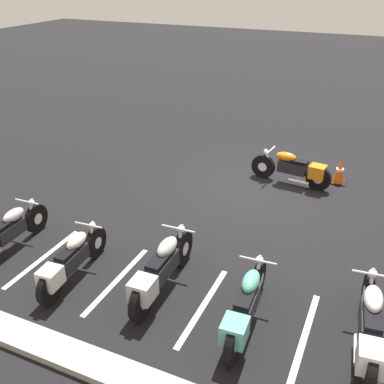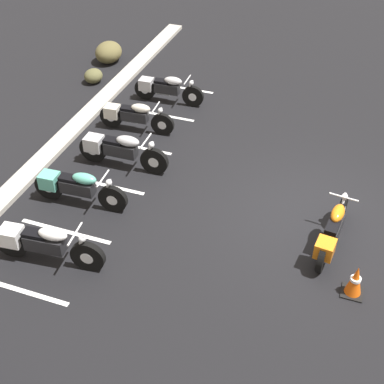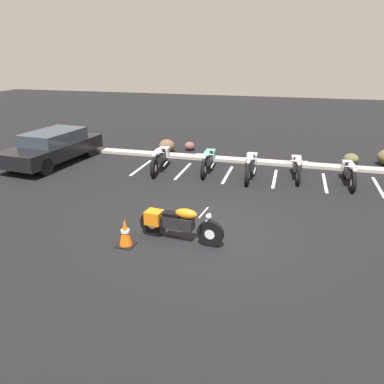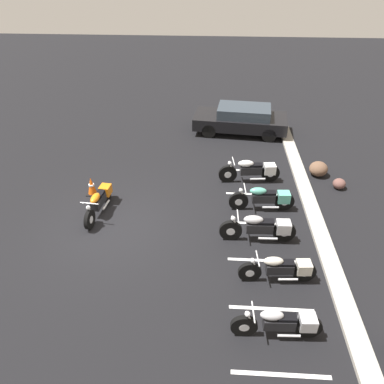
{
  "view_description": "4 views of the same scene",
  "coord_description": "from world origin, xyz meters",
  "px_view_note": "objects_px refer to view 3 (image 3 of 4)",
  "views": [
    {
      "loc": [
        -2.69,
        10.09,
        5.15
      ],
      "look_at": [
        0.79,
        2.35,
        0.82
      ],
      "focal_mm": 42.0,
      "sensor_mm": 36.0,
      "label": 1
    },
    {
      "loc": [
        -9.02,
        -0.61,
        7.66
      ],
      "look_at": [
        -0.67,
        2.38,
        0.55
      ],
      "focal_mm": 50.0,
      "sensor_mm": 36.0,
      "label": 2
    },
    {
      "loc": [
        1.67,
        -8.28,
        4.29
      ],
      "look_at": [
        -0.97,
        1.56,
        0.41
      ],
      "focal_mm": 35.0,
      "sensor_mm": 36.0,
      "label": 3
    },
    {
      "loc": [
        9.16,
        3.08,
        7.53
      ],
      "look_at": [
        -0.73,
        2.47,
        0.95
      ],
      "focal_mm": 35.0,
      "sensor_mm": 36.0,
      "label": 4
    }
  ],
  "objects_px": {
    "parked_bike_0": "(160,158)",
    "car_black": "(53,147)",
    "landscape_rock_0": "(351,159)",
    "traffic_cone": "(125,233)",
    "landscape_rock_2": "(190,146)",
    "motorcycle_orange_featured": "(176,223)",
    "parked_bike_4": "(349,172)",
    "parked_bike_1": "(208,159)",
    "parked_bike_3": "(297,166)",
    "parked_bike_2": "(250,164)",
    "landscape_rock_3": "(167,146)"
  },
  "relations": [
    {
      "from": "parked_bike_0",
      "to": "car_black",
      "type": "height_order",
      "value": "car_black"
    },
    {
      "from": "landscape_rock_0",
      "to": "traffic_cone",
      "type": "bearing_deg",
      "value": -124.81
    },
    {
      "from": "landscape_rock_2",
      "to": "motorcycle_orange_featured",
      "type": "bearing_deg",
      "value": -76.71
    },
    {
      "from": "parked_bike_4",
      "to": "traffic_cone",
      "type": "distance_m",
      "value": 8.12
    },
    {
      "from": "parked_bike_4",
      "to": "car_black",
      "type": "distance_m",
      "value": 11.18
    },
    {
      "from": "motorcycle_orange_featured",
      "to": "parked_bike_1",
      "type": "distance_m",
      "value": 5.52
    },
    {
      "from": "parked_bike_3",
      "to": "car_black",
      "type": "bearing_deg",
      "value": -89.98
    },
    {
      "from": "motorcycle_orange_featured",
      "to": "traffic_cone",
      "type": "relative_size",
      "value": 3.14
    },
    {
      "from": "landscape_rock_2",
      "to": "parked_bike_2",
      "type": "bearing_deg",
      "value": -45.31
    },
    {
      "from": "parked_bike_4",
      "to": "traffic_cone",
      "type": "bearing_deg",
      "value": -45.12
    },
    {
      "from": "parked_bike_1",
      "to": "landscape_rock_3",
      "type": "distance_m",
      "value": 3.33
    },
    {
      "from": "landscape_rock_0",
      "to": "landscape_rock_3",
      "type": "distance_m",
      "value": 7.72
    },
    {
      "from": "motorcycle_orange_featured",
      "to": "landscape_rock_0",
      "type": "distance_m",
      "value": 9.27
    },
    {
      "from": "landscape_rock_0",
      "to": "landscape_rock_2",
      "type": "height_order",
      "value": "landscape_rock_0"
    },
    {
      "from": "parked_bike_4",
      "to": "landscape_rock_2",
      "type": "bearing_deg",
      "value": -117.3
    },
    {
      "from": "parked_bike_0",
      "to": "traffic_cone",
      "type": "relative_size",
      "value": 3.4
    },
    {
      "from": "landscape_rock_2",
      "to": "traffic_cone",
      "type": "height_order",
      "value": "traffic_cone"
    },
    {
      "from": "parked_bike_4",
      "to": "parked_bike_3",
      "type": "bearing_deg",
      "value": -100.11
    },
    {
      "from": "landscape_rock_2",
      "to": "landscape_rock_3",
      "type": "bearing_deg",
      "value": -147.48
    },
    {
      "from": "parked_bike_3",
      "to": "parked_bike_4",
      "type": "relative_size",
      "value": 1.0
    },
    {
      "from": "parked_bike_1",
      "to": "parked_bike_4",
      "type": "distance_m",
      "value": 4.94
    },
    {
      "from": "motorcycle_orange_featured",
      "to": "landscape_rock_2",
      "type": "xyz_separation_m",
      "value": [
        -1.98,
        8.38,
        -0.25
      ]
    },
    {
      "from": "parked_bike_0",
      "to": "landscape_rock_0",
      "type": "distance_m",
      "value": 7.6
    },
    {
      "from": "landscape_rock_0",
      "to": "traffic_cone",
      "type": "height_order",
      "value": "traffic_cone"
    },
    {
      "from": "parked_bike_1",
      "to": "traffic_cone",
      "type": "distance_m",
      "value": 6.11
    },
    {
      "from": "parked_bike_1",
      "to": "landscape_rock_0",
      "type": "relative_size",
      "value": 3.7
    },
    {
      "from": "parked_bike_1",
      "to": "parked_bike_4",
      "type": "height_order",
      "value": "parked_bike_1"
    },
    {
      "from": "motorcycle_orange_featured",
      "to": "landscape_rock_3",
      "type": "xyz_separation_m",
      "value": [
        -2.88,
        7.81,
        -0.16
      ]
    },
    {
      "from": "parked_bike_4",
      "to": "landscape_rock_3",
      "type": "distance_m",
      "value": 7.73
    },
    {
      "from": "car_black",
      "to": "landscape_rock_0",
      "type": "xyz_separation_m",
      "value": [
        11.55,
        2.92,
        -0.46
      ]
    },
    {
      "from": "car_black",
      "to": "traffic_cone",
      "type": "height_order",
      "value": "car_black"
    },
    {
      "from": "parked_bike_0",
      "to": "parked_bike_4",
      "type": "bearing_deg",
      "value": 85.55
    },
    {
      "from": "car_black",
      "to": "landscape_rock_3",
      "type": "height_order",
      "value": "car_black"
    },
    {
      "from": "parked_bike_2",
      "to": "car_black",
      "type": "relative_size",
      "value": 0.51
    },
    {
      "from": "parked_bike_0",
      "to": "parked_bike_2",
      "type": "bearing_deg",
      "value": 84.61
    },
    {
      "from": "parked_bike_3",
      "to": "car_black",
      "type": "height_order",
      "value": "car_black"
    },
    {
      "from": "parked_bike_0",
      "to": "landscape_rock_2",
      "type": "xyz_separation_m",
      "value": [
        0.28,
        3.17,
        -0.29
      ]
    },
    {
      "from": "motorcycle_orange_featured",
      "to": "parked_bike_0",
      "type": "distance_m",
      "value": 5.68
    },
    {
      "from": "car_black",
      "to": "traffic_cone",
      "type": "xyz_separation_m",
      "value": [
        5.65,
        -5.56,
        -0.36
      ]
    },
    {
      "from": "parked_bike_0",
      "to": "landscape_rock_3",
      "type": "relative_size",
      "value": 3.3
    },
    {
      "from": "parked_bike_1",
      "to": "parked_bike_4",
      "type": "xyz_separation_m",
      "value": [
        4.94,
        -0.13,
        -0.03
      ]
    },
    {
      "from": "parked_bike_1",
      "to": "parked_bike_2",
      "type": "xyz_separation_m",
      "value": [
        1.61,
        -0.27,
        0.02
      ]
    },
    {
      "from": "parked_bike_4",
      "to": "landscape_rock_2",
      "type": "relative_size",
      "value": 4.45
    },
    {
      "from": "parked_bike_1",
      "to": "landscape_rock_0",
      "type": "xyz_separation_m",
      "value": [
        5.32,
        2.4,
        -0.24
      ]
    },
    {
      "from": "parked_bike_0",
      "to": "parked_bike_4",
      "type": "height_order",
      "value": "parked_bike_0"
    },
    {
      "from": "parked_bike_1",
      "to": "car_black",
      "type": "distance_m",
      "value": 6.26
    },
    {
      "from": "landscape_rock_0",
      "to": "motorcycle_orange_featured",
      "type": "bearing_deg",
      "value": -121.49
    },
    {
      "from": "parked_bike_0",
      "to": "landscape_rock_3",
      "type": "height_order",
      "value": "parked_bike_0"
    },
    {
      "from": "landscape_rock_2",
      "to": "parked_bike_1",
      "type": "bearing_deg",
      "value": -62.43
    },
    {
      "from": "parked_bike_2",
      "to": "landscape_rock_0",
      "type": "relative_size",
      "value": 3.86
    }
  ]
}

